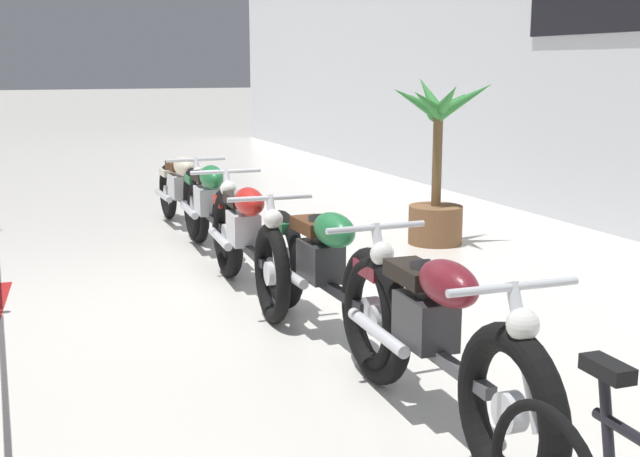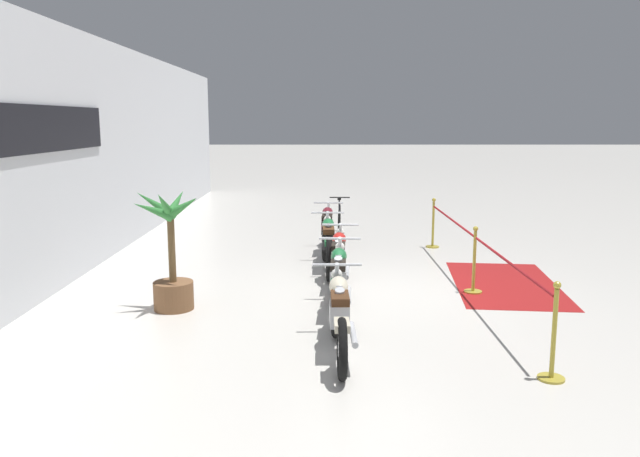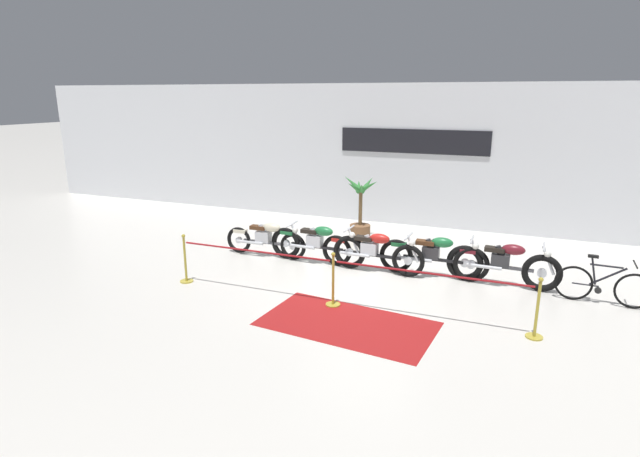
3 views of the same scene
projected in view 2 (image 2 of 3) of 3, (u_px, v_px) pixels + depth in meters
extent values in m
plane|color=silver|center=(375.00, 290.00, 9.92)|extent=(120.00, 120.00, 0.00)
cube|color=white|center=(43.00, 158.00, 9.55)|extent=(28.00, 0.25, 4.20)
cube|color=black|center=(48.00, 129.00, 9.42)|extent=(4.38, 0.04, 0.70)
torus|color=black|center=(337.00, 307.00, 7.91)|extent=(0.66, 0.10, 0.66)
torus|color=black|center=(342.00, 349.00, 6.44)|extent=(0.66, 0.10, 0.66)
cylinder|color=silver|center=(337.00, 307.00, 7.91)|extent=(0.16, 0.08, 0.16)
cylinder|color=silver|center=(342.00, 349.00, 6.44)|extent=(0.16, 0.08, 0.16)
cylinder|color=silver|center=(337.00, 283.00, 7.95)|extent=(0.30, 0.06, 0.59)
cube|color=silver|center=(339.00, 314.00, 7.10)|extent=(0.36, 0.22, 0.26)
cylinder|color=silver|center=(339.00, 296.00, 7.10)|extent=(0.18, 0.11, 0.24)
cylinder|color=silver|center=(340.00, 298.00, 7.02)|extent=(0.18, 0.11, 0.24)
cylinder|color=silver|center=(353.00, 334.00, 6.83)|extent=(0.70, 0.08, 0.07)
cube|color=#47474C|center=(339.00, 324.00, 7.17)|extent=(1.19, 0.07, 0.06)
ellipsoid|color=beige|center=(339.00, 286.00, 7.28)|extent=(0.46, 0.22, 0.22)
cube|color=#4C2D19|center=(340.00, 298.00, 6.93)|extent=(0.40, 0.20, 0.09)
cube|color=beige|center=(342.00, 325.00, 6.45)|extent=(0.32, 0.16, 0.08)
cylinder|color=silver|center=(337.00, 265.00, 7.80)|extent=(0.04, 0.62, 0.04)
sphere|color=silver|center=(337.00, 274.00, 7.90)|extent=(0.14, 0.14, 0.14)
torus|color=black|center=(340.00, 274.00, 9.34)|extent=(0.78, 0.17, 0.77)
torus|color=black|center=(337.00, 307.00, 7.71)|extent=(0.78, 0.17, 0.77)
cylinder|color=silver|center=(340.00, 274.00, 9.34)|extent=(0.19, 0.09, 0.18)
cylinder|color=silver|center=(337.00, 307.00, 7.71)|extent=(0.19, 0.09, 0.18)
cylinder|color=silver|center=(340.00, 255.00, 9.38)|extent=(0.31, 0.07, 0.59)
cube|color=silver|center=(338.00, 279.00, 8.45)|extent=(0.37, 0.24, 0.26)
cylinder|color=silver|center=(338.00, 264.00, 8.45)|extent=(0.18, 0.12, 0.24)
cylinder|color=silver|center=(338.00, 265.00, 8.37)|extent=(0.18, 0.12, 0.24)
cylinder|color=silver|center=(348.00, 295.00, 8.17)|extent=(0.70, 0.11, 0.07)
cube|color=black|center=(338.00, 288.00, 8.52)|extent=(1.32, 0.13, 0.06)
ellipsoid|color=#1E6B38|center=(339.00, 256.00, 8.63)|extent=(0.47, 0.25, 0.22)
cube|color=black|center=(338.00, 265.00, 8.28)|extent=(0.41, 0.22, 0.09)
cube|color=#1E6B38|center=(337.00, 284.00, 7.71)|extent=(0.33, 0.18, 0.08)
cylinder|color=silver|center=(340.00, 239.00, 9.22)|extent=(0.07, 0.62, 0.04)
sphere|color=silver|center=(340.00, 247.00, 9.33)|extent=(0.14, 0.14, 0.14)
torus|color=black|center=(340.00, 256.00, 10.69)|extent=(0.74, 0.15, 0.73)
torus|color=black|center=(337.00, 281.00, 9.02)|extent=(0.74, 0.15, 0.73)
cylinder|color=silver|center=(340.00, 256.00, 10.69)|extent=(0.18, 0.09, 0.18)
cylinder|color=silver|center=(337.00, 281.00, 9.02)|extent=(0.18, 0.09, 0.18)
cylinder|color=silver|center=(341.00, 239.00, 10.73)|extent=(0.31, 0.08, 0.59)
cube|color=silver|center=(339.00, 258.00, 9.78)|extent=(0.37, 0.24, 0.26)
cylinder|color=silver|center=(339.00, 245.00, 9.78)|extent=(0.19, 0.12, 0.24)
cylinder|color=silver|center=(339.00, 246.00, 9.70)|extent=(0.19, 0.12, 0.24)
cylinder|color=silver|center=(347.00, 272.00, 9.50)|extent=(0.70, 0.12, 0.07)
cube|color=black|center=(339.00, 266.00, 9.85)|extent=(1.36, 0.15, 0.06)
ellipsoid|color=#B21E19|center=(339.00, 239.00, 9.96)|extent=(0.47, 0.25, 0.22)
cube|color=black|center=(338.00, 246.00, 9.61)|extent=(0.41, 0.23, 0.09)
cube|color=#B21E19|center=(337.00, 262.00, 9.03)|extent=(0.33, 0.18, 0.08)
cylinder|color=silver|center=(341.00, 225.00, 10.57)|extent=(0.08, 0.62, 0.04)
sphere|color=silver|center=(341.00, 232.00, 10.68)|extent=(0.14, 0.14, 0.14)
torus|color=black|center=(327.00, 241.00, 11.97)|extent=(0.76, 0.11, 0.76)
torus|color=black|center=(329.00, 259.00, 10.38)|extent=(0.76, 0.11, 0.76)
cylinder|color=silver|center=(327.00, 241.00, 11.97)|extent=(0.18, 0.08, 0.18)
cylinder|color=silver|center=(329.00, 259.00, 10.38)|extent=(0.18, 0.08, 0.18)
cylinder|color=silver|center=(327.00, 225.00, 12.01)|extent=(0.30, 0.06, 0.59)
cube|color=#2D2D30|center=(328.00, 241.00, 11.10)|extent=(0.36, 0.22, 0.26)
cylinder|color=#2D2D30|center=(328.00, 230.00, 11.10)|extent=(0.18, 0.11, 0.24)
cylinder|color=#2D2D30|center=(328.00, 231.00, 11.02)|extent=(0.18, 0.11, 0.24)
cylinder|color=silver|center=(337.00, 252.00, 10.83)|extent=(0.70, 0.07, 0.07)
cube|color=black|center=(328.00, 248.00, 11.17)|extent=(1.29, 0.07, 0.06)
ellipsoid|color=#1E6B38|center=(328.00, 225.00, 11.28)|extent=(0.46, 0.22, 0.22)
cube|color=#4C2D19|center=(329.00, 230.00, 10.93)|extent=(0.40, 0.20, 0.09)
cube|color=#1E6B38|center=(329.00, 242.00, 10.38)|extent=(0.32, 0.16, 0.08)
cylinder|color=silver|center=(328.00, 213.00, 11.86)|extent=(0.04, 0.62, 0.04)
sphere|color=silver|center=(327.00, 219.00, 11.96)|extent=(0.14, 0.14, 0.14)
torus|color=black|center=(328.00, 228.00, 13.33)|extent=(0.78, 0.17, 0.78)
torus|color=black|center=(326.00, 242.00, 11.84)|extent=(0.78, 0.17, 0.78)
cylinder|color=silver|center=(328.00, 228.00, 13.33)|extent=(0.18, 0.09, 0.18)
cylinder|color=silver|center=(326.00, 242.00, 11.84)|extent=(0.18, 0.09, 0.18)
cylinder|color=silver|center=(329.00, 214.00, 13.37)|extent=(0.31, 0.07, 0.59)
cube|color=#2D2D30|center=(327.00, 227.00, 12.51)|extent=(0.37, 0.24, 0.26)
cylinder|color=#2D2D30|center=(327.00, 217.00, 12.51)|extent=(0.18, 0.12, 0.24)
cylinder|color=#2D2D30|center=(327.00, 218.00, 12.43)|extent=(0.18, 0.12, 0.24)
cylinder|color=silver|center=(334.00, 237.00, 12.23)|extent=(0.70, 0.10, 0.07)
cube|color=#47474C|center=(327.00, 234.00, 12.58)|extent=(1.21, 0.12, 0.06)
ellipsoid|color=maroon|center=(328.00, 213.00, 12.69)|extent=(0.47, 0.24, 0.22)
cube|color=black|center=(327.00, 217.00, 12.34)|extent=(0.41, 0.22, 0.09)
cube|color=maroon|center=(326.00, 227.00, 11.84)|extent=(0.33, 0.18, 0.08)
cylinder|color=silver|center=(328.00, 203.00, 13.21)|extent=(0.07, 0.62, 0.04)
sphere|color=silver|center=(329.00, 209.00, 13.32)|extent=(0.14, 0.14, 0.14)
torus|color=black|center=(340.00, 219.00, 14.89)|extent=(0.69, 0.08, 0.69)
torus|color=black|center=(339.00, 226.00, 13.89)|extent=(0.69, 0.08, 0.69)
cylinder|color=black|center=(339.00, 212.00, 14.40)|extent=(0.60, 0.07, 0.43)
cylinder|color=black|center=(339.00, 204.00, 14.32)|extent=(0.55, 0.06, 0.04)
cylinder|color=black|center=(339.00, 211.00, 14.14)|extent=(0.15, 0.04, 0.55)
cube|color=black|center=(339.00, 199.00, 14.05)|extent=(0.18, 0.09, 0.05)
cylinder|color=black|center=(339.00, 224.00, 14.09)|extent=(0.46, 0.05, 0.03)
cylinder|color=black|center=(340.00, 197.00, 14.74)|extent=(0.05, 0.48, 0.03)
cylinder|color=black|center=(339.00, 226.00, 14.32)|extent=(0.12, 0.06, 0.12)
cylinder|color=brown|center=(174.00, 295.00, 8.88)|extent=(0.57, 0.57, 0.40)
cylinder|color=brown|center=(172.00, 248.00, 8.77)|extent=(0.10, 0.10, 0.97)
cone|color=#337F38|center=(176.00, 203.00, 8.88)|extent=(0.60, 0.26, 0.44)
cone|color=#337F38|center=(155.00, 204.00, 8.77)|extent=(0.36, 0.63, 0.50)
cone|color=#337F38|center=(153.00, 210.00, 8.55)|extent=(0.37, 0.56, 0.41)
cone|color=#337F38|center=(165.00, 205.00, 8.43)|extent=(0.60, 0.20, 0.49)
cone|color=#337F38|center=(181.00, 208.00, 8.54)|extent=(0.40, 0.54, 0.46)
cone|color=#337F38|center=(183.00, 206.00, 8.74)|extent=(0.31, 0.47, 0.42)
cylinder|color=gold|center=(551.00, 378.00, 6.49)|extent=(0.28, 0.28, 0.03)
cylinder|color=gold|center=(554.00, 334.00, 6.41)|extent=(0.05, 0.05, 0.95)
sphere|color=gold|center=(557.00, 285.00, 6.32)|extent=(0.08, 0.08, 0.08)
cylinder|color=maroon|center=(507.00, 261.00, 7.99)|extent=(3.20, 0.04, 0.04)
cylinder|color=maroon|center=(451.00, 219.00, 11.37)|extent=(3.39, 0.04, 0.04)
cylinder|color=gold|center=(473.00, 292.00, 9.78)|extent=(0.28, 0.28, 0.03)
cylinder|color=gold|center=(474.00, 261.00, 9.70)|extent=(0.05, 0.05, 0.95)
sphere|color=gold|center=(476.00, 229.00, 9.61)|extent=(0.08, 0.08, 0.08)
cylinder|color=gold|center=(432.00, 247.00, 13.26)|extent=(0.28, 0.28, 0.03)
cylinder|color=gold|center=(433.00, 224.00, 13.17)|extent=(0.05, 0.05, 0.95)
sphere|color=gold|center=(434.00, 200.00, 13.09)|extent=(0.08, 0.08, 0.08)
cube|color=maroon|center=(505.00, 284.00, 10.28)|extent=(3.14, 1.94, 0.01)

